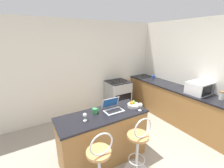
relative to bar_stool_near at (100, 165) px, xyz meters
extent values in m
cube|color=silver|center=(0.71, 2.42, 0.80)|extent=(12.00, 0.06, 2.60)
cube|color=olive|center=(0.34, 0.55, -0.05)|extent=(1.51, 0.58, 0.88)
cube|color=black|center=(0.34, 0.55, 0.41)|extent=(1.54, 0.61, 0.03)
cube|color=olive|center=(2.66, 0.75, -0.05)|extent=(0.61, 3.27, 0.88)
cube|color=black|center=(2.66, 0.75, 0.41)|extent=(0.64, 3.30, 0.03)
cylinder|color=#B7844C|center=(0.00, 0.02, 0.20)|extent=(0.34, 0.34, 0.04)
torus|color=silver|center=(0.00, -0.08, 0.39)|extent=(0.32, 0.02, 0.32)
cylinder|color=silver|center=(0.68, 0.02, -0.15)|extent=(0.04, 0.04, 0.67)
torus|color=silver|center=(0.68, 0.02, -0.25)|extent=(0.28, 0.28, 0.02)
cylinder|color=#B7844C|center=(0.68, 0.02, 0.20)|extent=(0.34, 0.34, 0.04)
torus|color=silver|center=(0.68, -0.08, 0.39)|extent=(0.32, 0.02, 0.32)
cube|color=#B7BABF|center=(0.56, 0.54, 0.43)|extent=(0.34, 0.22, 0.01)
cube|color=black|center=(0.56, 0.53, 0.43)|extent=(0.29, 0.12, 0.00)
cube|color=#B7BABF|center=(0.56, 0.66, 0.54)|extent=(0.34, 0.08, 0.20)
cube|color=#19478C|center=(0.56, 0.66, 0.54)|extent=(0.30, 0.06, 0.17)
cube|color=silver|center=(2.69, 0.28, 0.56)|extent=(0.52, 0.40, 0.28)
cube|color=black|center=(2.64, 0.08, 0.56)|extent=(0.37, 0.01, 0.22)
cube|color=#4C4C51|center=(2.88, 0.08, 0.56)|extent=(0.10, 0.01, 0.22)
cube|color=#9EA3A8|center=(1.64, 2.07, -0.05)|extent=(0.63, 0.60, 0.90)
cube|color=black|center=(1.64, 1.76, -0.08)|extent=(0.53, 0.01, 0.40)
cube|color=black|center=(1.64, 2.07, 0.41)|extent=(0.63, 0.60, 0.02)
cylinder|color=black|center=(1.49, 1.95, 0.43)|extent=(0.11, 0.11, 0.01)
cylinder|color=black|center=(1.78, 1.95, 0.43)|extent=(0.11, 0.11, 0.01)
cylinder|color=black|center=(1.49, 2.19, 0.43)|extent=(0.11, 0.11, 0.01)
cylinder|color=black|center=(1.78, 2.19, 0.43)|extent=(0.11, 0.11, 0.01)
cylinder|color=silver|center=(0.96, 0.50, 0.45)|extent=(0.22, 0.22, 0.05)
sphere|color=red|center=(0.96, 0.54, 0.50)|extent=(0.06, 0.06, 0.06)
sphere|color=orange|center=(0.92, 0.52, 0.50)|extent=(0.06, 0.06, 0.06)
sphere|color=#66B233|center=(0.98, 0.53, 0.50)|extent=(0.07, 0.07, 0.07)
cylinder|color=silver|center=(2.75, -0.17, 0.50)|extent=(0.10, 0.10, 0.16)
cylinder|color=olive|center=(2.75, -0.17, 0.59)|extent=(0.11, 0.11, 0.02)
cylinder|color=silver|center=(0.97, 0.32, 0.43)|extent=(0.07, 0.07, 0.00)
cylinder|color=silver|center=(0.97, 0.32, 0.46)|extent=(0.01, 0.01, 0.07)
sphere|color=silver|center=(0.97, 0.32, 0.53)|extent=(0.08, 0.08, 0.08)
cylinder|color=#338447|center=(0.24, 0.64, 0.47)|extent=(0.09, 0.09, 0.09)
torus|color=#338447|center=(0.29, 0.64, 0.47)|extent=(0.01, 0.06, 0.06)
cylinder|color=#2D51AD|center=(2.77, 1.78, 0.47)|extent=(0.09, 0.09, 0.10)
torus|color=#2D51AD|center=(2.82, 1.78, 0.48)|extent=(0.01, 0.06, 0.06)
cylinder|color=silver|center=(0.01, 0.50, 0.43)|extent=(0.06, 0.06, 0.00)
cylinder|color=silver|center=(0.01, 0.50, 0.46)|extent=(0.01, 0.01, 0.07)
sphere|color=silver|center=(0.01, 0.50, 0.52)|extent=(0.06, 0.06, 0.06)
camera|label=1|loc=(-0.68, -1.47, 1.66)|focal=24.00mm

